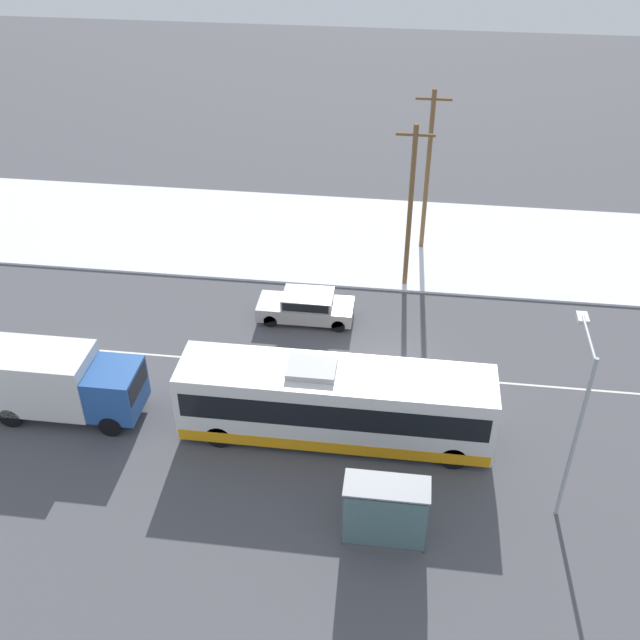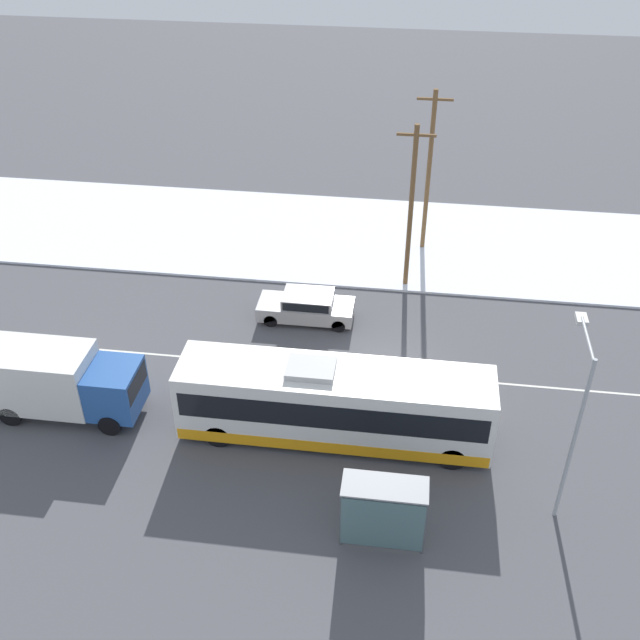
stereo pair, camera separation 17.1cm
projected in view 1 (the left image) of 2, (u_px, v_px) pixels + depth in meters
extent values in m
plane|color=#4C4C51|center=(384.00, 373.00, 32.38)|extent=(120.00, 120.00, 0.00)
cube|color=silver|center=(397.00, 241.00, 41.96)|extent=(80.00, 10.28, 0.12)
cube|color=silver|center=(384.00, 373.00, 32.38)|extent=(60.00, 0.12, 0.00)
cube|color=white|center=(335.00, 402.00, 28.28)|extent=(11.85, 2.55, 2.83)
cube|color=black|center=(335.00, 395.00, 28.09)|extent=(11.38, 2.57, 1.07)
cube|color=orange|center=(335.00, 425.00, 28.94)|extent=(11.73, 2.57, 0.51)
cube|color=#B2B2B2|center=(312.00, 368.00, 27.50)|extent=(1.80, 1.40, 0.24)
cylinder|color=black|center=(453.00, 457.00, 27.56)|extent=(1.00, 0.28, 1.00)
cylinder|color=black|center=(452.00, 416.00, 29.41)|extent=(1.00, 0.28, 1.00)
cylinder|color=black|center=(219.00, 436.00, 28.49)|extent=(1.00, 0.28, 1.00)
cylinder|color=black|center=(232.00, 397.00, 30.34)|extent=(1.00, 0.28, 1.00)
cube|color=silver|center=(37.00, 377.00, 29.45)|extent=(4.49, 2.30, 2.45)
cube|color=#2856A3|center=(116.00, 389.00, 29.26)|extent=(1.90, 2.18, 1.91)
cube|color=black|center=(137.00, 384.00, 28.95)|extent=(0.06, 1.96, 0.84)
cylinder|color=black|center=(111.00, 426.00, 29.01)|extent=(0.90, 0.26, 0.90)
cylinder|color=black|center=(128.00, 392.00, 30.67)|extent=(0.90, 0.26, 0.90)
cylinder|color=black|center=(11.00, 417.00, 29.44)|extent=(0.90, 0.26, 0.90)
cylinder|color=black|center=(34.00, 384.00, 31.10)|extent=(0.90, 0.26, 0.90)
cube|color=#9E9EA3|center=(306.00, 309.00, 35.45)|extent=(4.51, 1.80, 0.69)
cube|color=gray|center=(308.00, 299.00, 35.09)|extent=(2.34, 1.66, 0.51)
cube|color=black|center=(308.00, 299.00, 35.09)|extent=(2.16, 1.69, 0.41)
cylinder|color=black|center=(271.00, 321.00, 35.11)|extent=(0.64, 0.22, 0.64)
cylinder|color=black|center=(276.00, 302.00, 36.40)|extent=(0.64, 0.22, 0.64)
cylinder|color=black|center=(338.00, 326.00, 34.77)|extent=(0.64, 0.22, 0.64)
cylinder|color=black|center=(342.00, 307.00, 36.06)|extent=(0.64, 0.22, 0.64)
cylinder|color=#23232D|center=(360.00, 499.00, 26.07)|extent=(0.12, 0.12, 0.77)
cylinder|color=#23232D|center=(367.00, 499.00, 26.05)|extent=(0.12, 0.12, 0.77)
cube|color=maroon|center=(364.00, 485.00, 25.66)|extent=(0.40, 0.22, 0.63)
sphere|color=tan|center=(364.00, 476.00, 25.40)|extent=(0.27, 0.27, 0.27)
cylinder|color=maroon|center=(357.00, 485.00, 25.70)|extent=(0.10, 0.10, 0.60)
cylinder|color=maroon|center=(371.00, 486.00, 25.65)|extent=(0.10, 0.10, 0.60)
cube|color=gray|center=(387.00, 486.00, 23.91)|extent=(2.80, 1.20, 0.06)
cube|color=slate|center=(384.00, 525.00, 24.10)|extent=(2.69, 0.04, 2.16)
cylinder|color=#474C51|center=(346.00, 495.00, 25.19)|extent=(0.08, 0.08, 2.34)
cylinder|color=#474C51|center=(427.00, 503.00, 24.90)|extent=(0.08, 0.08, 2.34)
cylinder|color=#474C51|center=(343.00, 521.00, 24.28)|extent=(0.08, 0.08, 2.34)
cylinder|color=#474C51|center=(427.00, 529.00, 23.99)|extent=(0.08, 0.08, 2.34)
cylinder|color=#9EA3A8|center=(575.00, 442.00, 24.08)|extent=(0.14, 0.14, 6.82)
cylinder|color=#9EA3A8|center=(589.00, 338.00, 23.21)|extent=(0.10, 2.44, 0.10)
cube|color=silver|center=(583.00, 318.00, 24.25)|extent=(0.36, 0.60, 0.16)
cylinder|color=brown|center=(410.00, 210.00, 35.90)|extent=(0.24, 0.24, 8.49)
cube|color=brown|center=(416.00, 135.00, 33.76)|extent=(1.80, 0.12, 0.12)
cylinder|color=brown|center=(427.00, 173.00, 38.95)|extent=(0.24, 0.24, 8.85)
cube|color=brown|center=(434.00, 99.00, 36.70)|extent=(1.80, 0.12, 0.12)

